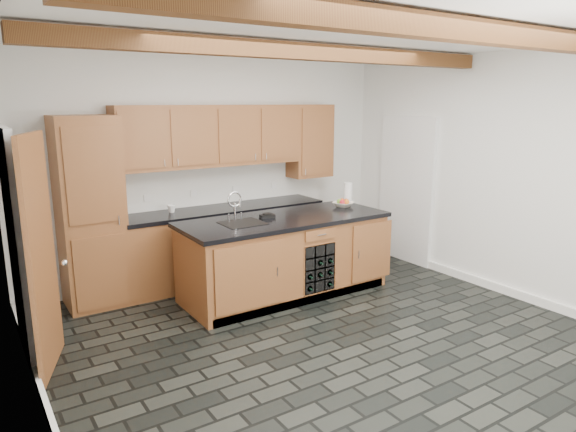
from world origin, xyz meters
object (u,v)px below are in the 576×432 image
object	(u,v)px
fruit_bowl	(343,204)
paper_towel	(348,193)
kitchen_scale	(267,216)
island	(286,256)

from	to	relation	value
fruit_bowl	paper_towel	world-z (taller)	paper_towel
kitchen_scale	paper_towel	size ratio (longest dim) A/B	0.62
kitchen_scale	fruit_bowl	distance (m)	1.14
kitchen_scale	paper_towel	distance (m)	1.31
island	paper_towel	world-z (taller)	paper_towel
island	fruit_bowl	size ratio (longest dim) A/B	9.79
island	paper_towel	distance (m)	1.29
kitchen_scale	fruit_bowl	xyz separation A→B (m)	(1.14, 0.02, 0.01)
island	fruit_bowl	distance (m)	1.08
kitchen_scale	paper_towel	xyz separation A→B (m)	(1.30, 0.12, 0.12)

